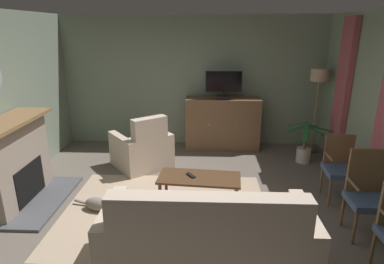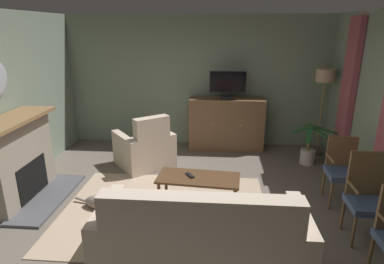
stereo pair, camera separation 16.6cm
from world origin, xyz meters
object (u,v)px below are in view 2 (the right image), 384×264
object	(u,v)px
side_chair_far_end	(369,195)
tv_remote	(190,175)
television	(228,84)
cat	(101,203)
tv_cabinet	(226,125)
sofa_floral	(202,241)
armchair_angled_to_table	(145,149)
fireplace	(18,161)
potted_plant_tall_palm_by_window	(308,151)
coffee_table	(198,181)
floor_lamp	(325,84)
side_chair_mid_row	(343,168)

from	to	relation	value
side_chair_far_end	tv_remote	bearing A→B (deg)	167.19
television	cat	world-z (taller)	television
television	cat	distance (m)	3.28
tv_cabinet	cat	xyz separation A→B (m)	(-1.75, -2.53, -0.41)
television	side_chair_far_end	world-z (taller)	television
sofa_floral	armchair_angled_to_table	xyz separation A→B (m)	(-1.14, 2.57, -0.02)
fireplace	armchair_angled_to_table	size ratio (longest dim) A/B	1.22
tv_cabinet	potted_plant_tall_palm_by_window	size ratio (longest dim) A/B	1.53
tv_cabinet	coffee_table	distance (m)	2.43
floor_lamp	side_chair_mid_row	bearing A→B (deg)	-96.22
floor_lamp	fireplace	bearing A→B (deg)	-155.67
sofa_floral	side_chair_mid_row	world-z (taller)	sofa_floral
side_chair_mid_row	floor_lamp	size ratio (longest dim) A/B	0.56
potted_plant_tall_palm_by_window	floor_lamp	xyz separation A→B (m)	(0.31, 0.53, 1.14)
coffee_table	side_chair_far_end	distance (m)	2.07
armchair_angled_to_table	floor_lamp	distance (m)	3.53
fireplace	sofa_floral	distance (m)	2.98
tv_cabinet	side_chair_far_end	size ratio (longest dim) A/B	1.44
cat	floor_lamp	bearing A→B (deg)	33.84
tv_remote	potted_plant_tall_palm_by_window	bearing A→B (deg)	95.95
armchair_angled_to_table	cat	bearing A→B (deg)	-101.02
television	coffee_table	distance (m)	2.55
sofa_floral	potted_plant_tall_palm_by_window	distance (m)	3.42
tv_cabinet	cat	bearing A→B (deg)	-124.73
coffee_table	tv_remote	size ratio (longest dim) A/B	6.72
floor_lamp	tv_remote	bearing A→B (deg)	-136.34
armchair_angled_to_table	tv_cabinet	bearing A→B (deg)	34.83
armchair_angled_to_table	side_chair_mid_row	world-z (taller)	armchair_angled_to_table
tv_cabinet	sofa_floral	size ratio (longest dim) A/B	0.71
armchair_angled_to_table	cat	distance (m)	1.56
floor_lamp	coffee_table	bearing A→B (deg)	-134.66
tv_remote	side_chair_far_end	bearing A→B (deg)	43.19
fireplace	floor_lamp	xyz separation A→B (m)	(4.79, 2.17, 0.81)
tv_cabinet	armchair_angled_to_table	size ratio (longest dim) A/B	1.23
tv_remote	sofa_floral	bearing A→B (deg)	-23.62
television	tv_cabinet	bearing A→B (deg)	90.00
tv_cabinet	side_chair_mid_row	distance (m)	2.57
cat	floor_lamp	size ratio (longest dim) A/B	0.43
tv_cabinet	floor_lamp	xyz separation A→B (m)	(1.80, -0.15, 0.88)
tv_cabinet	side_chair_mid_row	world-z (taller)	tv_cabinet
tv_remote	cat	xyz separation A→B (m)	(-1.21, -0.15, -0.39)
side_chair_far_end	television	bearing A→B (deg)	119.56
potted_plant_tall_palm_by_window	fireplace	bearing A→B (deg)	-159.95
side_chair_mid_row	potted_plant_tall_palm_by_window	bearing A→B (deg)	94.59
armchair_angled_to_table	side_chair_far_end	xyz separation A→B (m)	(3.05, -1.84, 0.23)
sofa_floral	fireplace	bearing A→B (deg)	154.63
side_chair_mid_row	cat	xyz separation A→B (m)	(-3.34, -0.51, -0.41)
television	potted_plant_tall_palm_by_window	xyz separation A→B (m)	(1.48, -0.63, -1.10)
sofa_floral	floor_lamp	distance (m)	4.17
coffee_table	cat	xyz separation A→B (m)	(-1.33, -0.13, -0.32)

